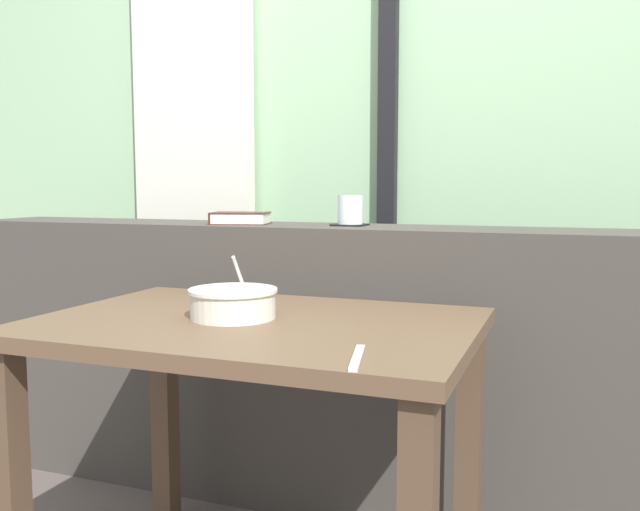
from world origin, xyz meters
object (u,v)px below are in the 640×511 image
Objects in this scene: breakfast_table at (255,372)px; coaster_square at (350,225)px; closed_book at (240,218)px; fork_utensil at (357,358)px; juice_glass at (350,211)px; soup_bowl at (233,304)px.

coaster_square is (0.02, 0.64, 0.30)m from breakfast_table.
breakfast_table is 0.77m from closed_book.
coaster_square is 0.96m from fork_utensil.
juice_glass reaches higher than breakfast_table.
fork_utensil is (0.38, -0.25, -0.03)m from soup_bowl.
soup_bowl is (-0.07, -0.64, -0.15)m from coaster_square.
soup_bowl is at bearing -64.05° from closed_book.
breakfast_table is 0.43m from fork_utensil.
breakfast_table is 4.85× the size of soup_bowl.
coaster_square reaches higher than soup_bowl.
juice_glass is at bearing 5.94° from closed_book.
soup_bowl is (-0.05, -0.00, 0.16)m from breakfast_table.
breakfast_table is at bearing -91.47° from coaster_square.
juice_glass is at bearing 0.00° from coaster_square.
closed_book is 1.23× the size of fork_utensil.
coaster_square is 1.11× the size of juice_glass.
coaster_square reaches higher than breakfast_table.
coaster_square is 0.48× the size of closed_book.
juice_glass is at bearing 88.53° from breakfast_table.
breakfast_table is 0.73m from juice_glass.
juice_glass is 0.97m from fork_utensil.
coaster_square reaches higher than fork_utensil.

